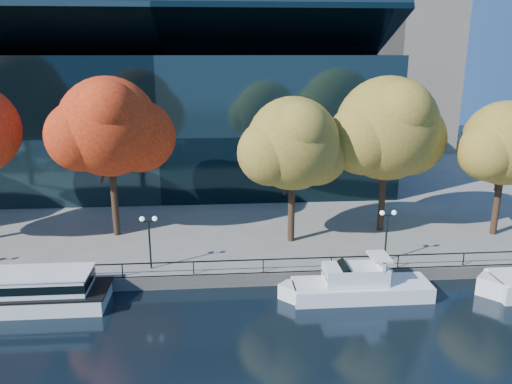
{
  "coord_description": "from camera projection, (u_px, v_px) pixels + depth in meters",
  "views": [
    {
      "loc": [
        1.88,
        -29.78,
        16.43
      ],
      "look_at": [
        4.86,
        8.0,
        5.67
      ],
      "focal_mm": 35.0,
      "sensor_mm": 36.0,
      "label": 1
    }
  ],
  "objects": [
    {
      "name": "ground",
      "position": [
        192.0,
        309.0,
        32.9
      ],
      "size": [
        160.0,
        160.0,
        0.0
      ],
      "primitive_type": "plane",
      "color": "black",
      "rests_on": "ground"
    },
    {
      "name": "promenade",
      "position": [
        204.0,
        173.0,
        67.65
      ],
      "size": [
        90.0,
        67.08,
        1.0
      ],
      "color": "slate",
      "rests_on": "ground"
    },
    {
      "name": "railing",
      "position": [
        193.0,
        262.0,
        35.49
      ],
      "size": [
        88.2,
        0.08,
        0.99
      ],
      "color": "black",
      "rests_on": "promenade"
    },
    {
      "name": "convention_building",
      "position": [
        168.0,
        118.0,
        60.76
      ],
      "size": [
        50.0,
        24.57,
        21.43
      ],
      "color": "black",
      "rests_on": "ground"
    },
    {
      "name": "cruiser_near",
      "position": [
        355.0,
        285.0,
        34.22
      ],
      "size": [
        10.51,
        2.71,
        3.05
      ],
      "color": "white",
      "rests_on": "ground"
    },
    {
      "name": "tree_2",
      "position": [
        111.0,
        129.0,
        40.89
      ],
      "size": [
        10.26,
        8.41,
        13.53
      ],
      "color": "black",
      "rests_on": "promenade"
    },
    {
      "name": "tree_3",
      "position": [
        295.0,
        146.0,
        39.83
      ],
      "size": [
        9.38,
        7.69,
        12.04
      ],
      "color": "black",
      "rests_on": "promenade"
    },
    {
      "name": "tree_4",
      "position": [
        389.0,
        131.0,
        42.1
      ],
      "size": [
        10.96,
        8.99,
        13.49
      ],
      "color": "black",
      "rests_on": "promenade"
    },
    {
      "name": "tree_5",
      "position": [
        507.0,
        145.0,
        41.46
      ],
      "size": [
        8.79,
        7.21,
        11.54
      ],
      "color": "black",
      "rests_on": "promenade"
    },
    {
      "name": "lamp_1",
      "position": [
        149.0,
        230.0,
        35.89
      ],
      "size": [
        1.26,
        0.36,
        4.03
      ],
      "color": "black",
      "rests_on": "promenade"
    },
    {
      "name": "lamp_2",
      "position": [
        387.0,
        224.0,
        37.22
      ],
      "size": [
        1.26,
        0.36,
        4.03
      ],
      "color": "black",
      "rests_on": "promenade"
    }
  ]
}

